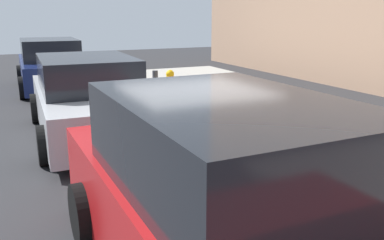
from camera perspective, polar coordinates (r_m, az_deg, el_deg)
ground_plane at (r=7.96m, az=0.38°, el=-2.54°), size 40.00×40.00×0.00m
sidewalk_curb at (r=9.26m, az=14.48°, el=-0.13°), size 18.00×5.00×0.14m
suitcase_olive_1 at (r=5.72m, az=20.43°, el=-5.26°), size 0.50×0.23×1.01m
suitcase_black_2 at (r=6.10m, az=16.73°, el=-4.20°), size 0.42×0.19×0.91m
suitcase_silver_3 at (r=6.48m, az=14.05°, el=-2.28°), size 0.44×0.21×1.00m
suitcase_red_4 at (r=6.92m, az=11.28°, el=-1.71°), size 0.47×0.27×0.90m
suitcase_navy_5 at (r=7.33m, az=8.52°, el=-0.18°), size 0.49×0.28×0.93m
suitcase_teal_6 at (r=7.81m, az=6.81°, el=0.21°), size 0.40×0.24×0.82m
suitcase_maroon_7 at (r=8.23m, az=4.89°, el=1.03°), size 0.45×0.26×0.62m
suitcase_olive_8 at (r=8.68m, az=2.67°, el=1.78°), size 0.51×0.23×0.63m
suitcase_black_9 at (r=9.18m, az=1.38°, el=2.72°), size 0.42×0.25×0.70m
suitcase_silver_10 at (r=9.62m, az=0.01°, el=3.07°), size 0.41×0.24×0.78m
suitcase_red_11 at (r=10.09m, az=-1.32°, el=3.57°), size 0.47×0.25×0.63m
fire_hydrant at (r=10.80m, az=-3.01°, el=4.93°), size 0.39×0.21×0.78m
bollard_post at (r=11.41m, az=-5.06°, el=5.07°), size 0.15×0.15×0.68m
parked_car_red_0 at (r=3.40m, az=4.54°, el=-12.27°), size 4.51×1.97×1.71m
parked_car_silver_1 at (r=8.28m, az=-14.07°, el=2.84°), size 4.64×2.21×1.53m
parked_car_navy_2 at (r=13.83m, az=-18.80°, el=7.05°), size 4.55×2.12×1.56m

